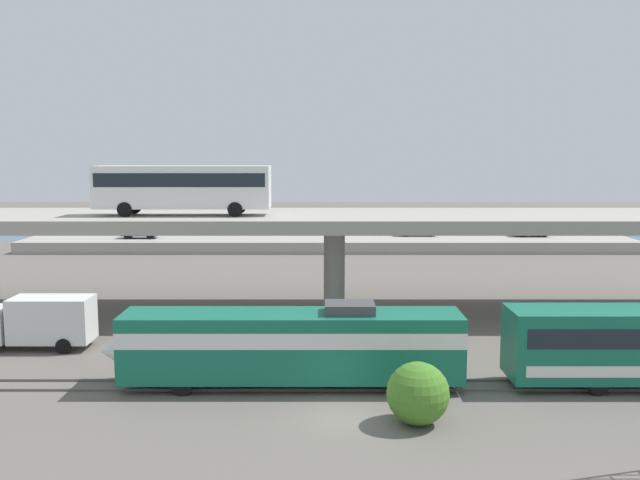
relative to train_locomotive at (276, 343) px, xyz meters
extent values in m
plane|color=#605B54|center=(3.22, -4.00, -2.19)|extent=(260.00, 260.00, 0.00)
cube|color=#59544C|center=(3.22, -0.72, -2.13)|extent=(110.00, 0.12, 0.12)
cube|color=#59544C|center=(3.22, 0.72, -2.13)|extent=(110.00, 0.12, 0.12)
cube|color=#14664C|center=(0.83, 0.00, -0.11)|extent=(16.49, 3.00, 3.20)
cube|color=silver|center=(0.83, 0.00, 0.47)|extent=(16.49, 3.04, 0.77)
cone|color=silver|center=(-7.42, 0.00, -0.43)|extent=(2.25, 2.85, 2.85)
cube|color=black|center=(-5.73, 0.00, 0.79)|extent=(2.25, 2.70, 1.02)
cube|color=#3F3F42|center=(3.64, 0.00, 1.74)|extent=(2.40, 1.80, 0.50)
cylinder|color=black|center=(-4.33, -1.35, -1.71)|extent=(0.96, 0.18, 0.96)
cylinder|color=black|center=(-4.33, 1.35, -1.71)|extent=(0.96, 0.18, 0.96)
cylinder|color=black|center=(5.98, -1.35, -1.71)|extent=(0.96, 0.18, 0.96)
cylinder|color=black|center=(5.98, 1.35, -1.71)|extent=(0.96, 0.18, 0.96)
cylinder|color=black|center=(15.35, -1.35, -1.73)|extent=(0.92, 0.18, 0.92)
cylinder|color=black|center=(15.35, 1.35, -1.73)|extent=(0.92, 0.18, 0.92)
cube|color=#9E998E|center=(3.22, 16.00, 4.42)|extent=(96.00, 10.70, 0.91)
cylinder|color=#9E998E|center=(3.22, 16.00, 0.89)|extent=(1.50, 1.50, 6.16)
cube|color=silver|center=(-7.25, 14.98, 6.82)|extent=(12.00, 2.55, 2.90)
cube|color=black|center=(-7.25, 14.98, 7.35)|extent=(11.52, 2.59, 0.93)
cube|color=black|center=(-1.30, 14.98, 7.17)|extent=(0.08, 2.30, 1.74)
cylinder|color=black|center=(-3.53, 16.19, 5.37)|extent=(1.00, 0.26, 1.00)
cylinder|color=black|center=(-3.53, 13.77, 5.37)|extent=(1.00, 0.26, 1.00)
cylinder|color=black|center=(-10.97, 16.19, 5.37)|extent=(1.00, 0.26, 1.00)
cylinder|color=black|center=(-10.97, 13.77, 5.37)|extent=(1.00, 0.26, 1.00)
cube|color=silver|center=(-13.42, 6.65, -0.45)|extent=(4.60, 2.30, 2.60)
cylinder|color=black|center=(-16.63, 7.74, -1.75)|extent=(0.88, 0.28, 0.88)
cylinder|color=black|center=(-12.41, 5.56, -1.75)|extent=(0.88, 0.28, 0.88)
cylinder|color=black|center=(-12.41, 7.74, -1.75)|extent=(0.88, 0.28, 0.88)
cube|color=#9E998E|center=(3.22, 51.00, -1.53)|extent=(71.17, 13.88, 1.32)
cube|color=#B7B7BC|center=(-9.83, 53.94, -0.20)|extent=(4.61, 1.71, 0.70)
cube|color=#1E232B|center=(-10.06, 53.94, 0.39)|extent=(2.03, 1.50, 0.48)
cylinder|color=black|center=(-8.39, 54.75, -0.55)|extent=(0.64, 0.20, 0.64)
cylinder|color=black|center=(-8.39, 53.12, -0.55)|extent=(0.64, 0.20, 0.64)
cylinder|color=black|center=(-11.26, 54.75, -0.55)|extent=(0.64, 0.20, 0.64)
cylinder|color=black|center=(-11.26, 53.12, -0.55)|extent=(0.64, 0.20, 0.64)
cube|color=#515459|center=(13.91, 50.46, -0.20)|extent=(4.67, 1.75, 0.70)
cube|color=#1E232B|center=(14.15, 50.46, 0.39)|extent=(2.05, 1.54, 0.48)
cylinder|color=black|center=(12.47, 49.63, -0.55)|extent=(0.64, 0.20, 0.64)
cylinder|color=black|center=(12.47, 51.29, -0.55)|extent=(0.64, 0.20, 0.64)
cylinder|color=black|center=(15.36, 49.63, -0.55)|extent=(0.64, 0.20, 0.64)
cylinder|color=black|center=(15.36, 51.29, -0.55)|extent=(0.64, 0.20, 0.64)
cube|color=black|center=(27.48, 49.90, -0.20)|extent=(4.33, 1.79, 0.70)
cube|color=#1E232B|center=(27.70, 49.90, 0.39)|extent=(1.90, 1.57, 0.48)
cylinder|color=black|center=(26.14, 49.05, -0.55)|extent=(0.64, 0.20, 0.64)
cylinder|color=black|center=(26.14, 50.75, -0.55)|extent=(0.64, 0.20, 0.64)
cylinder|color=black|center=(28.82, 49.05, -0.55)|extent=(0.64, 0.20, 0.64)
cylinder|color=black|center=(28.82, 50.75, -0.55)|extent=(0.64, 0.20, 0.64)
cube|color=navy|center=(-18.95, 48.18, -0.20)|extent=(4.24, 1.83, 0.70)
cube|color=#1E232B|center=(-19.16, 48.18, 0.39)|extent=(1.87, 1.61, 0.48)
cylinder|color=black|center=(-17.64, 49.05, -0.55)|extent=(0.64, 0.20, 0.64)
cylinder|color=black|center=(-17.64, 47.31, -0.55)|extent=(0.64, 0.20, 0.64)
cylinder|color=black|center=(-20.27, 49.05, -0.55)|extent=(0.64, 0.20, 0.64)
cylinder|color=black|center=(-20.27, 47.31, -0.55)|extent=(0.64, 0.20, 0.64)
cube|color=silver|center=(-20.81, 52.47, -0.20)|extent=(4.26, 1.73, 0.70)
cube|color=#1E232B|center=(-20.59, 52.47, 0.39)|extent=(1.87, 1.52, 0.48)
cylinder|color=black|center=(-22.13, 51.65, -0.55)|extent=(0.64, 0.20, 0.64)
cylinder|color=black|center=(-22.13, 53.29, -0.55)|extent=(0.64, 0.20, 0.64)
cylinder|color=black|center=(-19.49, 51.65, -0.55)|extent=(0.64, 0.20, 0.64)
cylinder|color=black|center=(-19.49, 53.29, -0.55)|extent=(0.64, 0.20, 0.64)
cube|color=silver|center=(1.05, 52.65, -0.20)|extent=(4.52, 1.72, 0.70)
cube|color=#1E232B|center=(0.83, 52.65, 0.39)|extent=(1.99, 1.51, 0.48)
cylinder|color=black|center=(2.46, 53.46, -0.55)|extent=(0.64, 0.20, 0.64)
cylinder|color=black|center=(2.46, 51.83, -0.55)|extent=(0.64, 0.20, 0.64)
cylinder|color=black|center=(-0.35, 53.46, -0.55)|extent=(0.64, 0.20, 0.64)
cylinder|color=black|center=(-0.35, 51.83, -0.55)|extent=(0.64, 0.20, 0.64)
cube|color=#385B7A|center=(3.22, 74.00, -2.19)|extent=(140.00, 36.00, 0.01)
sphere|color=#437A26|center=(6.32, -4.77, -0.86)|extent=(2.67, 2.67, 2.67)
camera|label=1|loc=(2.20, -33.05, 9.26)|focal=39.16mm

